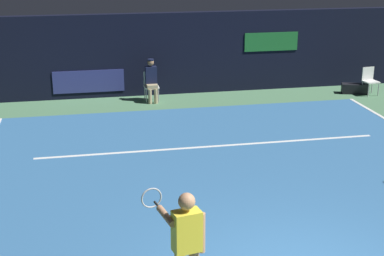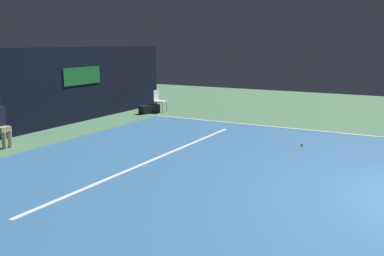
# 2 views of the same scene
# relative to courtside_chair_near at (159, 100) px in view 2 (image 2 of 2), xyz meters

# --- Properties ---
(ground_plane) EXTENTS (31.75, 31.75, 0.00)m
(ground_plane) POSITION_rel_courtside_chair_near_xyz_m (-6.10, -5.57, -0.50)
(ground_plane) COLOR #4C7A56
(court_surface) EXTENTS (10.64, 10.26, 0.01)m
(court_surface) POSITION_rel_courtside_chair_near_xyz_m (-6.10, -5.57, -0.50)
(court_surface) COLOR #336699
(court_surface) RESTS_ON ground
(line_sideline_left) EXTENTS (0.10, 10.26, 0.01)m
(line_sideline_left) POSITION_rel_courtside_chair_near_xyz_m (-0.83, -5.57, -0.49)
(line_sideline_left) COLOR white
(line_sideline_left) RESTS_ON court_surface
(line_service) EXTENTS (8.30, 0.10, 0.01)m
(line_service) POSITION_rel_courtside_chair_near_xyz_m (-6.10, -3.78, -0.49)
(line_service) COLOR white
(line_service) RESTS_ON court_surface
(back_wall) EXTENTS (15.82, 0.33, 2.60)m
(back_wall) POSITION_rel_courtside_chair_near_xyz_m (-6.10, 1.42, 0.80)
(back_wall) COLOR black
(back_wall) RESTS_ON ground
(courtside_chair_near) EXTENTS (0.49, 0.46, 0.88)m
(courtside_chair_near) POSITION_rel_courtside_chair_near_xyz_m (0.00, 0.00, 0.00)
(courtside_chair_near) COLOR white
(courtside_chair_near) RESTS_ON ground
(tennis_ball) EXTENTS (0.07, 0.07, 0.07)m
(tennis_ball) POSITION_rel_courtside_chair_near_xyz_m (-3.05, -6.53, -0.46)
(tennis_ball) COLOR #CCE033
(tennis_ball) RESTS_ON court_surface
(equipment_bag) EXTENTS (0.90, 0.55, 0.32)m
(equipment_bag) POSITION_rel_courtside_chair_near_xyz_m (-0.37, 0.21, -0.34)
(equipment_bag) COLOR black
(equipment_bag) RESTS_ON ground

